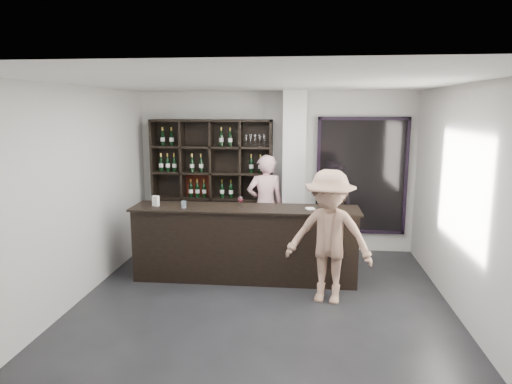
# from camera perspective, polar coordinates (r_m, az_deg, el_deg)

# --- Properties ---
(floor) EXTENTS (5.00, 5.50, 0.01)m
(floor) POSITION_cam_1_polar(r_m,az_deg,el_deg) (6.15, 0.60, -14.61)
(floor) COLOR black
(floor) RESTS_ON ground
(wine_shelf) EXTENTS (2.20, 0.35, 2.40)m
(wine_shelf) POSITION_cam_1_polar(r_m,az_deg,el_deg) (8.40, -5.50, 0.82)
(wine_shelf) COLOR black
(wine_shelf) RESTS_ON floor
(structural_column) EXTENTS (0.40, 0.40, 2.90)m
(structural_column) POSITION_cam_1_polar(r_m,az_deg,el_deg) (8.10, 4.79, 2.26)
(structural_column) COLOR silver
(structural_column) RESTS_ON floor
(glass_panel) EXTENTS (1.60, 0.08, 2.10)m
(glass_panel) POSITION_cam_1_polar(r_m,az_deg,el_deg) (8.38, 13.06, 1.96)
(glass_panel) COLOR black
(glass_panel) RESTS_ON floor
(tasting_counter) EXTENTS (3.42, 0.71, 1.13)m
(tasting_counter) POSITION_cam_1_polar(r_m,az_deg,el_deg) (7.00, -1.38, -6.42)
(tasting_counter) COLOR black
(tasting_counter) RESTS_ON floor
(taster_pink) EXTENTS (0.75, 0.60, 1.80)m
(taster_pink) POSITION_cam_1_polar(r_m,az_deg,el_deg) (8.10, 1.17, -1.65)
(taster_pink) COLOR #FEBFC5
(taster_pink) RESTS_ON floor
(taster_black) EXTENTS (0.96, 0.81, 1.76)m
(taster_black) POSITION_cam_1_polar(r_m,az_deg,el_deg) (7.60, 9.14, -2.75)
(taster_black) COLOR black
(taster_black) RESTS_ON floor
(customer) EXTENTS (1.30, 0.93, 1.81)m
(customer) POSITION_cam_1_polar(r_m,az_deg,el_deg) (6.19, 9.10, -5.57)
(customer) COLOR #9A735D
(customer) RESTS_ON floor
(wine_glass) EXTENTS (0.11, 0.11, 0.19)m
(wine_glass) POSITION_cam_1_polar(r_m,az_deg,el_deg) (6.84, -1.96, -1.13)
(wine_glass) COLOR white
(wine_glass) RESTS_ON tasting_counter
(spit_cup) EXTENTS (0.09, 0.09, 0.11)m
(spit_cup) POSITION_cam_1_polar(r_m,az_deg,el_deg) (6.89, -9.03, -1.56)
(spit_cup) COLOR #A4B6C7
(spit_cup) RESTS_ON tasting_counter
(napkin_stack) EXTENTS (0.15, 0.15, 0.02)m
(napkin_stack) POSITION_cam_1_polar(r_m,az_deg,el_deg) (6.77, 6.79, -2.07)
(napkin_stack) COLOR white
(napkin_stack) RESTS_ON tasting_counter
(card_stand) EXTENTS (0.12, 0.09, 0.16)m
(card_stand) POSITION_cam_1_polar(r_m,az_deg,el_deg) (7.10, -12.43, -1.09)
(card_stand) COLOR white
(card_stand) RESTS_ON tasting_counter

